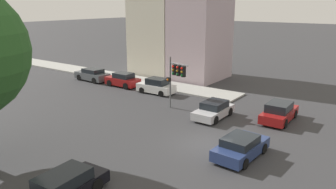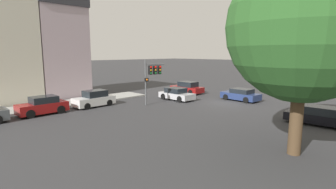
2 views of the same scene
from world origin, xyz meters
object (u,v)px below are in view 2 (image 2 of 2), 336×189
at_px(crossing_car_0, 187,88).
at_px(parked_car_1, 43,106).
at_px(parked_car_0, 94,99).
at_px(crossing_car_1, 176,94).
at_px(crossing_car_2, 320,116).
at_px(crossing_car_3, 241,95).
at_px(traffic_signal, 153,73).
at_px(street_tree, 304,27).

height_order(crossing_car_0, parked_car_1, parked_car_1).
bearing_deg(parked_car_0, crossing_car_0, 174.05).
height_order(crossing_car_0, crossing_car_1, crossing_car_0).
bearing_deg(crossing_car_2, parked_car_1, -147.27).
bearing_deg(crossing_car_1, crossing_car_2, -0.45).
bearing_deg(crossing_car_0, crossing_car_3, -179.45).
distance_m(traffic_signal, crossing_car_0, 8.85).
bearing_deg(traffic_signal, parked_car_0, -112.96).
bearing_deg(crossing_car_3, crossing_car_0, 4.62).
height_order(crossing_car_2, crossing_car_3, crossing_car_2).
relative_size(traffic_signal, crossing_car_1, 1.13).
xyz_separation_m(street_tree, crossing_car_1, (15.17, -7.23, -5.81)).
bearing_deg(crossing_car_0, street_tree, 145.46).
height_order(crossing_car_3, parked_car_1, parked_car_1).
relative_size(crossing_car_0, crossing_car_2, 0.90).
bearing_deg(street_tree, parked_car_0, 3.44).
xyz_separation_m(crossing_car_1, crossing_car_3, (-5.30, -4.68, -0.00)).
height_order(parked_car_0, parked_car_1, parked_car_0).
distance_m(crossing_car_2, crossing_car_3, 10.36).
distance_m(crossing_car_0, parked_car_1, 17.68).
bearing_deg(parked_car_1, crossing_car_0, 176.72).
bearing_deg(traffic_signal, street_tree, -1.41).
bearing_deg(parked_car_0, traffic_signal, 142.94).
relative_size(crossing_car_2, parked_car_0, 1.21).
height_order(street_tree, traffic_signal, street_tree).
bearing_deg(parked_car_0, crossing_car_3, 144.78).
relative_size(crossing_car_0, crossing_car_1, 1.08).
xyz_separation_m(crossing_car_2, parked_car_1, (17.79, 12.99, 0.07)).
distance_m(street_tree, crossing_car_2, 9.18).
bearing_deg(crossing_car_0, parked_car_0, 85.40).
distance_m(crossing_car_1, parked_car_1, 13.55).
bearing_deg(crossing_car_0, traffic_signal, 105.97).
bearing_deg(street_tree, crossing_car_1, -25.49).
distance_m(traffic_signal, parked_car_0, 6.28).
distance_m(street_tree, parked_car_0, 19.28).
xyz_separation_m(traffic_signal, parked_car_1, (3.42, 9.52, -2.48)).
distance_m(traffic_signal, crossing_car_2, 15.00).
relative_size(crossing_car_0, parked_car_1, 1.10).
bearing_deg(crossing_car_2, traffic_signal, -169.84).
relative_size(street_tree, crossing_car_0, 2.34).
relative_size(crossing_car_0, crossing_car_3, 1.03).
bearing_deg(crossing_car_3, parked_car_1, 67.58).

